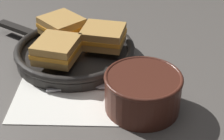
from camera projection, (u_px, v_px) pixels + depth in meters
The scene contains 8 objects.
ground_plane at pixel (108, 85), 0.78m from camera, with size 4.00×4.00×0.00m, color #56514C.
napkin at pixel (80, 89), 0.77m from camera, with size 0.29×0.24×0.00m.
soup_bowl at pixel (143, 90), 0.69m from camera, with size 0.16×0.16×0.08m.
spoon at pixel (95, 86), 0.77m from camera, with size 0.15×0.04×0.01m.
skillet at pixel (75, 52), 0.87m from camera, with size 0.39×0.32×0.04m.
sandwich_near_left at pixel (103, 36), 0.84m from camera, with size 0.12×0.11×0.05m.
sandwich_near_right at pixel (62, 26), 0.89m from camera, with size 0.14×0.14×0.05m.
sandwich_far_left at pixel (57, 49), 0.79m from camera, with size 0.12×0.12×0.05m.
Camera 1 is at (0.02, -0.64, 0.45)m, focal length 55.00 mm.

